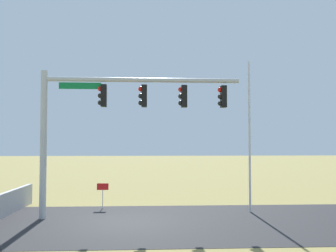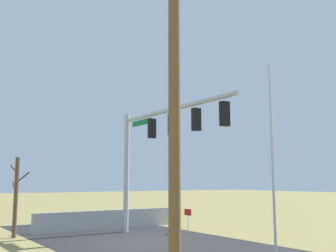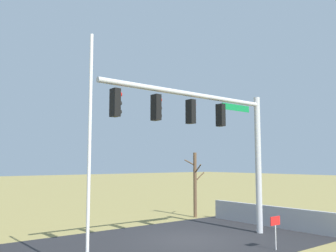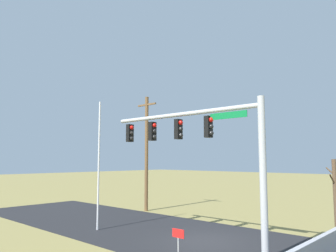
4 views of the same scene
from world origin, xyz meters
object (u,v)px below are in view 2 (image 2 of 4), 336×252
open_sign (188,215)px  signal_mast (156,140)px  flagpole (272,157)px  utility_pole (174,97)px  bare_tree (16,196)px

open_sign → signal_mast: bearing=105.5°
open_sign → flagpole: bearing=169.1°
signal_mast → open_sign: size_ratio=7.01×
flagpole → signal_mast: bearing=9.6°
utility_pole → open_sign: utility_pole is taller
signal_mast → open_sign: 4.47m
signal_mast → bare_tree: size_ratio=2.25×
signal_mast → utility_pole: 10.65m
bare_tree → open_sign: size_ratio=3.12×
flagpole → bare_tree: bearing=32.6°
utility_pole → open_sign: (9.86, -7.76, -3.55)m
flagpole → open_sign: flagpole is taller
utility_pole → open_sign: size_ratio=7.03×
bare_tree → flagpole: bearing=-147.4°
flagpole → open_sign: size_ratio=5.74×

